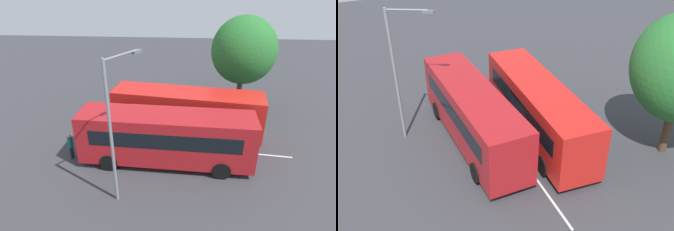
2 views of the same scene
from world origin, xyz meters
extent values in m
plane|color=#38383D|center=(0.00, 0.00, 0.00)|extent=(71.62, 71.62, 0.00)
cube|color=red|center=(-0.41, -1.71, 1.89)|extent=(10.75, 3.83, 3.02)
cube|color=black|center=(4.76, -2.39, 2.70)|extent=(0.40, 2.17, 1.27)
cube|color=black|center=(-0.25, -0.51, 2.25)|extent=(8.77, 1.24, 0.97)
cube|color=black|center=(-0.57, -2.90, 2.25)|extent=(8.77, 1.24, 0.97)
cube|color=black|center=(4.78, -2.40, 3.22)|extent=(0.36, 1.97, 0.32)
cube|color=black|center=(4.79, -2.40, 0.60)|extent=(0.40, 2.27, 0.36)
cylinder|color=black|center=(3.08, -0.99, 0.55)|extent=(1.12, 0.42, 1.09)
cylinder|color=black|center=(2.77, -3.32, 0.55)|extent=(1.12, 0.42, 1.09)
cylinder|color=black|center=(-3.59, -0.10, 0.55)|extent=(1.12, 0.42, 1.09)
cylinder|color=black|center=(-3.90, -2.43, 0.55)|extent=(1.12, 0.42, 1.09)
cube|color=#AD191E|center=(0.79, 1.83, 1.89)|extent=(10.62, 2.94, 3.02)
cube|color=black|center=(6.01, 1.60, 2.70)|extent=(0.22, 2.18, 1.27)
cube|color=black|center=(0.85, 3.04, 2.25)|extent=(8.83, 0.48, 0.97)
cube|color=black|center=(0.74, 0.63, 2.25)|extent=(8.83, 0.48, 0.97)
cube|color=black|center=(6.03, 1.60, 3.22)|extent=(0.19, 1.98, 0.32)
cube|color=black|center=(6.04, 1.60, 0.60)|extent=(0.20, 2.27, 0.36)
cylinder|color=black|center=(4.21, 2.86, 0.55)|extent=(1.10, 0.33, 1.09)
cylinder|color=black|center=(4.10, 0.51, 0.55)|extent=(1.10, 0.33, 1.09)
cylinder|color=black|center=(-2.51, 3.16, 0.55)|extent=(1.10, 0.33, 1.09)
cylinder|color=black|center=(-2.62, 0.81, 0.55)|extent=(1.10, 0.33, 1.09)
cylinder|color=#232833|center=(6.88, 1.73, 0.43)|extent=(0.13, 0.13, 0.86)
cylinder|color=#232833|center=(6.95, 1.87, 0.43)|extent=(0.13, 0.13, 0.86)
cylinder|color=#146B60|center=(6.92, 1.80, 1.21)|extent=(0.43, 0.43, 0.68)
sphere|color=tan|center=(6.92, 1.80, 1.67)|extent=(0.23, 0.23, 0.23)
cylinder|color=gray|center=(3.14, 5.26, 3.83)|extent=(0.16, 0.16, 7.67)
cylinder|color=gray|center=(2.59, 4.34, 7.57)|extent=(1.18, 1.90, 0.10)
cube|color=slate|center=(2.04, 3.42, 7.49)|extent=(0.46, 0.58, 0.14)
cylinder|color=#4C3823|center=(-4.97, -7.13, 1.50)|extent=(0.44, 0.44, 2.99)
cube|color=silver|center=(0.00, 0.00, 0.00)|extent=(14.82, 1.63, 0.01)
camera|label=1|loc=(-0.36, 16.37, 10.85)|focal=30.07mm
camera|label=2|loc=(-16.48, 8.82, 13.06)|focal=41.49mm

